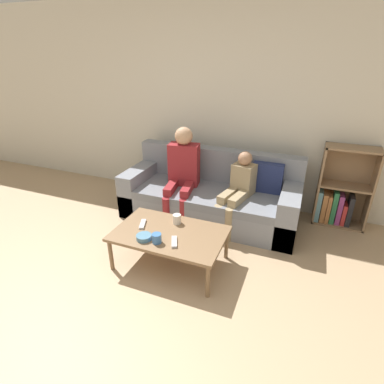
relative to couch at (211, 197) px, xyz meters
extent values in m
plane|color=tan|center=(-0.09, -2.20, -0.28)|extent=(22.00, 22.00, 0.00)
cube|color=beige|center=(-0.09, 0.59, 1.02)|extent=(12.00, 0.06, 2.60)
cube|color=gray|center=(-0.01, -0.05, -0.12)|extent=(2.16, 0.86, 0.30)
cube|color=slate|center=(-0.01, -0.14, 0.08)|extent=(1.72, 0.68, 0.10)
cube|color=gray|center=(-0.01, 0.30, 0.34)|extent=(2.16, 0.18, 0.42)
cube|color=gray|center=(-0.98, -0.05, 0.01)|extent=(0.22, 0.86, 0.56)
cube|color=gray|center=(0.96, -0.05, 0.01)|extent=(0.22, 0.86, 0.56)
cube|color=navy|center=(0.65, 0.15, 0.31)|extent=(0.36, 0.12, 0.36)
cube|color=#8E7051|center=(1.25, 0.41, 0.22)|extent=(0.02, 0.28, 0.98)
cube|color=#8E7051|center=(1.81, 0.41, 0.22)|extent=(0.02, 0.28, 0.98)
cube|color=#8E7051|center=(1.53, 0.53, 0.22)|extent=(0.59, 0.02, 0.98)
cube|color=#8E7051|center=(1.53, 0.41, -0.26)|extent=(0.59, 0.28, 0.02)
cube|color=#8E7051|center=(1.53, 0.41, 0.24)|extent=(0.54, 0.28, 0.02)
cube|color=#8E7051|center=(1.53, 0.41, 0.70)|extent=(0.59, 0.28, 0.02)
cube|color=#6699A8|center=(1.28, 0.40, -0.05)|extent=(0.05, 0.23, 0.40)
cube|color=#B77542|center=(1.35, 0.40, -0.07)|extent=(0.05, 0.21, 0.37)
cube|color=#B77542|center=(1.40, 0.40, -0.07)|extent=(0.04, 0.24, 0.36)
cube|color=#2D7A4C|center=(1.46, 0.39, -0.04)|extent=(0.05, 0.19, 0.41)
cube|color=#993D84|center=(1.52, 0.39, -0.06)|extent=(0.05, 0.18, 0.38)
cube|color=red|center=(1.58, 0.39, -0.12)|extent=(0.04, 0.17, 0.27)
cube|color=#232328|center=(1.63, 0.39, -0.06)|extent=(0.05, 0.19, 0.38)
cylinder|color=brown|center=(-0.57, -1.36, -0.11)|extent=(0.04, 0.04, 0.34)
cylinder|color=brown|center=(0.43, -1.36, -0.11)|extent=(0.04, 0.04, 0.34)
cylinder|color=brown|center=(-0.57, -0.77, -0.11)|extent=(0.04, 0.04, 0.34)
cylinder|color=brown|center=(0.43, -0.77, -0.11)|extent=(0.04, 0.04, 0.34)
cube|color=brown|center=(-0.07, -1.07, 0.08)|extent=(1.07, 0.67, 0.03)
cylinder|color=maroon|center=(-0.40, -0.47, -0.07)|extent=(0.10, 0.10, 0.40)
cylinder|color=maroon|center=(-0.20, -0.44, -0.07)|extent=(0.10, 0.10, 0.40)
cube|color=maroon|center=(-0.43, -0.25, 0.17)|extent=(0.15, 0.39, 0.09)
cube|color=maroon|center=(-0.23, -0.22, 0.17)|extent=(0.15, 0.39, 0.09)
cube|color=maroon|center=(-0.37, -0.01, 0.39)|extent=(0.40, 0.25, 0.53)
sphere|color=tan|center=(-0.37, -0.01, 0.75)|extent=(0.22, 0.22, 0.22)
cylinder|color=#9E8966|center=(0.23, -0.43, -0.07)|extent=(0.11, 0.11, 0.40)
cylinder|color=#9E8966|center=(0.36, -0.46, -0.07)|extent=(0.11, 0.11, 0.40)
cube|color=#9E8966|center=(0.28, -0.21, 0.17)|extent=(0.18, 0.39, 0.09)
cube|color=#9E8966|center=(0.41, -0.24, 0.17)|extent=(0.18, 0.39, 0.09)
cube|color=#9E8966|center=(0.40, 0.00, 0.31)|extent=(0.29, 0.25, 0.36)
sphere|color=#A87A5B|center=(0.40, 0.00, 0.56)|extent=(0.17, 0.17, 0.17)
cylinder|color=#3D70B2|center=(-0.10, -1.27, 0.14)|extent=(0.09, 0.09, 0.09)
cylinder|color=silver|center=(-0.07, -0.89, 0.14)|extent=(0.08, 0.08, 0.10)
cube|color=#B7B7BC|center=(-0.38, -1.05, 0.10)|extent=(0.10, 0.18, 0.02)
cube|color=#B7B7BC|center=(0.05, -1.21, 0.10)|extent=(0.11, 0.17, 0.02)
cylinder|color=teal|center=(-0.24, -1.26, 0.12)|extent=(0.14, 0.14, 0.05)
camera|label=1|loc=(1.04, -3.26, 1.68)|focal=28.00mm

